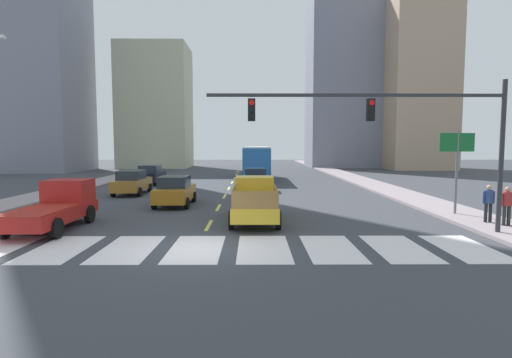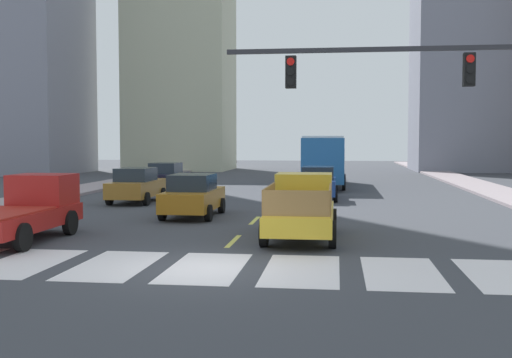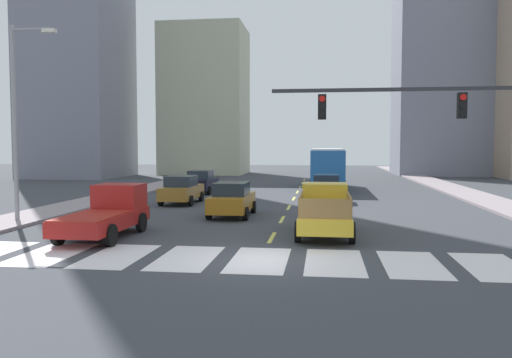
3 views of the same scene
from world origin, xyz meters
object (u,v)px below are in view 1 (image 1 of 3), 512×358
sedan_near_left (175,191)px  sedan_near_right (132,182)px  traffic_signal_gantry (404,125)px  direction_sign_green (457,155)px  pedestrian_waiting (507,203)px  pedestrian_walking (489,200)px  pickup_dark (56,206)px  sedan_mid (151,175)px  city_bus (256,160)px  sedan_far (255,179)px  pickup_stakebed (255,201)px

sedan_near_left → sedan_near_right: bearing=126.6°
traffic_signal_gantry → direction_sign_green: size_ratio=2.71×
traffic_signal_gantry → pedestrian_waiting: traffic_signal_gantry is taller
sedan_near_right → direction_sign_green: 20.76m
pedestrian_waiting → pedestrian_walking: size_ratio=1.00×
pickup_dark → direction_sign_green: bearing=10.5°
sedan_near_left → sedan_mid: size_ratio=1.00×
sedan_mid → traffic_signal_gantry: (14.83, -20.38, 3.43)m
sedan_near_right → sedan_near_left: size_ratio=1.00×
direction_sign_green → pedestrian_waiting: (0.69, -2.97, -1.92)m
pickup_dark → sedan_near_right: pickup_dark is taller
city_bus → sedan_mid: bearing=-154.8°
traffic_signal_gantry → pedestrian_waiting: 5.96m
direction_sign_green → pedestrian_walking: bearing=-81.0°
direction_sign_green → pedestrian_walking: direction_sign_green is taller
pickup_dark → sedan_near_right: size_ratio=1.18×
sedan_near_left → sedan_far: same height
city_bus → pedestrian_waiting: bearing=-68.0°
city_bus → pedestrian_walking: city_bus is taller
sedan_far → sedan_near_left: bearing=-118.4°
sedan_near_right → sedan_far: 9.21m
pickup_stakebed → sedan_mid: size_ratio=1.18×
city_bus → sedan_near_left: size_ratio=2.45×
pedestrian_walking → pickup_dark: bearing=141.4°
city_bus → pedestrian_walking: (9.96, -23.12, -0.84)m
sedan_near_right → pedestrian_walking: size_ratio=2.68×
sedan_near_left → pedestrian_walking: bearing=-22.9°
pickup_stakebed → sedan_near_left: size_ratio=1.18×
city_bus → pedestrian_waiting: size_ratio=6.59×
city_bus → sedan_near_right: size_ratio=2.45×
sedan_far → city_bus: bearing=91.6°
traffic_signal_gantry → sedan_near_left: bearing=142.3°
sedan_near_right → pedestrian_waiting: pedestrian_waiting is taller
pickup_stakebed → sedan_far: size_ratio=1.18×
sedan_near_left → sedan_far: bearing=58.2°
pickup_dark → sedan_far: 16.63m
direction_sign_green → sedan_near_right: bearing=154.0°
pedestrian_waiting → pickup_stakebed: bearing=115.1°
pickup_stakebed → sedan_far: 12.66m
sedan_mid → direction_sign_green: (19.03, -16.17, 2.17)m
city_bus → sedan_far: (-0.14, -9.20, -1.09)m
city_bus → sedan_mid: city_bus is taller
direction_sign_green → pedestrian_walking: 2.96m
pickup_dark → traffic_signal_gantry: 14.63m
sedan_far → traffic_signal_gantry: (5.55, -15.90, 3.43)m
pickup_dark → pedestrian_walking: bearing=3.6°
pickup_dark → sedan_near_right: bearing=93.7°
pickup_stakebed → city_bus: (0.26, 21.85, 1.02)m
sedan_near_right → traffic_signal_gantry: (14.37, -13.24, 3.43)m
pickup_stakebed → sedan_far: bearing=89.6°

